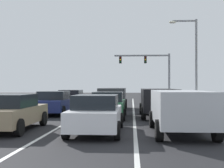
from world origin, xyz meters
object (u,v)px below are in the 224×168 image
sedan_gray_right_lane_third (155,100)px  suv_black_right_lane_second (158,100)px  suv_silver_right_lane_nearest (180,108)px  suv_charcoal_center_lane_third (113,96)px  sedan_tan_left_lane_nearest (12,112)px  sedan_green_center_lane_second (108,105)px  traffic_light_gantry (152,66)px  sedan_white_center_lane_nearest (96,114)px  sedan_red_left_lane_third (71,99)px  street_lamp_right_mid (192,54)px  sedan_navy_left_lane_second (54,103)px

sedan_gray_right_lane_third → suv_black_right_lane_second: bearing=-92.3°
suv_silver_right_lane_nearest → suv_charcoal_center_lane_third: 12.50m
suv_silver_right_lane_nearest → sedan_tan_left_lane_nearest: suv_silver_right_lane_nearest is taller
sedan_gray_right_lane_third → sedan_green_center_lane_second: (-3.18, -6.78, 0.00)m
sedan_gray_right_lane_third → traffic_light_gantry: size_ratio=0.60×
sedan_gray_right_lane_third → sedan_green_center_lane_second: 7.49m
suv_silver_right_lane_nearest → sedan_green_center_lane_second: size_ratio=1.09×
suv_silver_right_lane_nearest → suv_black_right_lane_second: same height
sedan_white_center_lane_nearest → sedan_red_left_lane_third: bearing=105.4°
sedan_green_center_lane_second → sedan_red_left_lane_third: 8.29m
suv_charcoal_center_lane_third → traffic_light_gantry: (4.19, 17.70, 3.48)m
suv_silver_right_lane_nearest → suv_charcoal_center_lane_third: same height
suv_black_right_lane_second → street_lamp_right_mid: 12.07m
sedan_gray_right_lane_third → sedan_red_left_lane_third: same height
sedan_gray_right_lane_third → sedan_navy_left_lane_second: (-6.82, -4.96, 0.00)m
sedan_gray_right_lane_third → sedan_tan_left_lane_nearest: bearing=-119.9°
suv_silver_right_lane_nearest → sedan_navy_left_lane_second: (-6.87, 7.45, -0.25)m
sedan_gray_right_lane_third → sedan_red_left_lane_third: bearing=174.5°
sedan_gray_right_lane_third → sedan_white_center_lane_nearest: (-3.22, -12.43, 0.00)m
suv_black_right_lane_second → sedan_tan_left_lane_nearest: 8.80m
suv_black_right_lane_second → sedan_white_center_lane_nearest: (-2.98, -6.31, -0.25)m
suv_black_right_lane_second → sedan_green_center_lane_second: (-2.94, -0.66, -0.25)m
suv_charcoal_center_lane_third → sedan_tan_left_lane_nearest: bearing=-107.1°
suv_black_right_lane_second → street_lamp_right_mid: bearing=69.2°
sedan_tan_left_lane_nearest → sedan_navy_left_lane_second: same height
street_lamp_right_mid → traffic_light_gantry: bearing=103.0°
sedan_white_center_lane_nearest → sedan_tan_left_lane_nearest: (-3.64, 0.52, 0.00)m
suv_charcoal_center_lane_third → traffic_light_gantry: 18.52m
sedan_green_center_lane_second → street_lamp_right_mid: (6.99, 11.37, 4.08)m
sedan_gray_right_lane_third → suv_charcoal_center_lane_third: 3.35m
sedan_tan_left_lane_nearest → suv_black_right_lane_second: bearing=41.2°
sedan_white_center_lane_nearest → street_lamp_right_mid: bearing=67.5°
sedan_red_left_lane_third → suv_black_right_lane_second: bearing=-45.8°
suv_black_right_lane_second → sedan_green_center_lane_second: bearing=-167.3°
suv_silver_right_lane_nearest → sedan_green_center_lane_second: 6.50m
suv_charcoal_center_lane_third → sedan_red_left_lane_third: 3.67m
sedan_green_center_lane_second → sedan_navy_left_lane_second: size_ratio=1.00×
traffic_light_gantry → sedan_green_center_lane_second: bearing=-99.5°
sedan_red_left_lane_third → traffic_light_gantry: (7.71, 16.67, 3.73)m
traffic_light_gantry → sedan_white_center_lane_nearest: bearing=-97.8°
suv_black_right_lane_second → sedan_gray_right_lane_third: size_ratio=1.09×
sedan_green_center_lane_second → traffic_light_gantry: 24.73m
suv_silver_right_lane_nearest → traffic_light_gantry: 29.95m
sedan_navy_left_lane_second → street_lamp_right_mid: street_lamp_right_mid is taller
suv_charcoal_center_lane_third → street_lamp_right_mid: street_lamp_right_mid is taller
suv_silver_right_lane_nearest → sedan_white_center_lane_nearest: size_ratio=1.09×
sedan_red_left_lane_third → sedan_tan_left_lane_nearest: bearing=-90.1°
traffic_light_gantry → sedan_red_left_lane_third: bearing=-114.8°
sedan_navy_left_lane_second → traffic_light_gantry: 23.87m
suv_black_right_lane_second → sedan_navy_left_lane_second: size_ratio=1.09×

